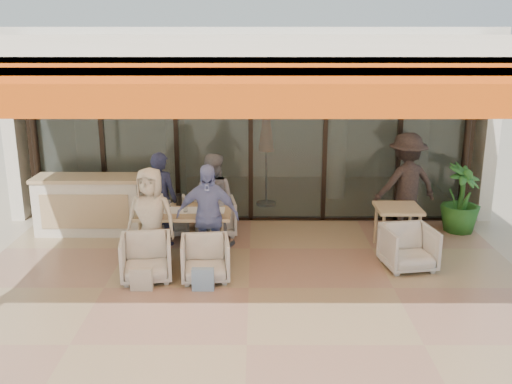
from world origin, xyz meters
TOP-DOWN VIEW (x-y plane):
  - ground at (0.00, 0.00)m, footprint 70.00×70.00m
  - terrace_floor at (0.00, 0.00)m, footprint 8.00×6.00m
  - terrace_structure at (0.00, -0.26)m, footprint 8.00×6.00m
  - glass_storefront at (0.00, 3.00)m, footprint 8.08×0.10m
  - interior_block at (0.01, 5.31)m, footprint 9.05×3.62m
  - host_counter at (-2.81, 2.30)m, footprint 1.85×0.65m
  - dining_table at (-1.05, 1.29)m, footprint 1.50×0.90m
  - chair_far_left at (-1.46, 2.23)m, footprint 0.83×0.80m
  - chair_far_right at (-0.62, 2.23)m, footprint 0.79×0.75m
  - chair_near_left at (-1.46, 0.33)m, footprint 0.80×0.76m
  - chair_near_right at (-0.62, 0.33)m, footprint 0.73×0.70m
  - diner_navy at (-1.46, 1.73)m, footprint 0.67×0.54m
  - diner_grey at (-0.62, 1.73)m, footprint 0.83×0.68m
  - diner_cream at (-1.46, 0.83)m, footprint 0.81×0.58m
  - diner_periwinkle at (-0.62, 0.83)m, footprint 0.95×0.43m
  - tote_bag_cream at (-1.46, -0.07)m, footprint 0.30×0.10m
  - tote_bag_blue at (-0.62, -0.07)m, footprint 0.30×0.10m
  - side_table at (2.37, 1.48)m, footprint 0.70×0.70m
  - side_chair at (2.37, 0.73)m, footprint 0.81×0.77m
  - standing_woman at (2.69, 2.30)m, footprint 1.30×0.96m
  - potted_palm at (3.69, 2.37)m, footprint 0.98×0.98m

SIDE VIEW (x-z plane):
  - ground at x=0.00m, z-range 0.00..0.00m
  - terrace_floor at x=0.00m, z-range 0.00..0.01m
  - tote_bag_cream at x=-1.46m, z-range 0.00..0.34m
  - tote_bag_blue at x=-0.62m, z-range 0.00..0.34m
  - chair_near_right at x=-0.62m, z-range 0.00..0.69m
  - chair_far_right at x=-0.62m, z-range 0.00..0.72m
  - chair_near_left at x=-1.46m, z-range 0.00..0.72m
  - chair_far_left at x=-1.46m, z-range 0.00..0.73m
  - side_chair at x=2.37m, z-range 0.00..0.73m
  - host_counter at x=-2.81m, z-range 0.01..1.05m
  - potted_palm at x=3.69m, z-range 0.00..1.23m
  - side_table at x=2.37m, z-range 0.27..1.01m
  - dining_table at x=-1.05m, z-range 0.22..1.15m
  - diner_cream at x=-1.46m, z-range 0.00..1.53m
  - diner_grey at x=-0.62m, z-range 0.00..1.56m
  - diner_navy at x=-1.46m, z-range 0.00..1.59m
  - diner_periwinkle at x=-0.62m, z-range 0.00..1.59m
  - standing_woman at x=2.69m, z-range 0.00..1.80m
  - glass_storefront at x=0.00m, z-range 0.00..3.20m
  - interior_block at x=0.01m, z-range 0.47..3.99m
  - terrace_structure at x=0.00m, z-range 1.55..4.95m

